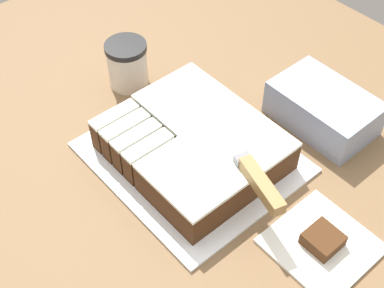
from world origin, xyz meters
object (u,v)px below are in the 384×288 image
at_px(brownie, 323,240).
at_px(cake_board, 192,157).
at_px(coffee_cup, 127,64).
at_px(storage_box, 323,108).
at_px(cake, 195,144).
at_px(knife, 249,168).

bearing_deg(brownie, cake_board, -172.81).
xyz_separation_m(coffee_cup, storage_box, (0.33, 0.21, -0.01)).
relative_size(cake_board, cake, 1.22).
xyz_separation_m(cake_board, knife, (0.13, 0.01, 0.08)).
height_order(knife, brownie, knife).
xyz_separation_m(cake_board, cake, (0.00, 0.00, 0.03)).
relative_size(brownie, storage_box, 0.27).
bearing_deg(brownie, cake, -173.34).
xyz_separation_m(cake_board, brownie, (0.27, 0.03, 0.01)).
bearing_deg(cake_board, storage_box, 69.59).
xyz_separation_m(cake, storage_box, (0.09, 0.24, -0.00)).
height_order(coffee_cup, storage_box, coffee_cup).
xyz_separation_m(coffee_cup, brownie, (0.51, -0.00, -0.03)).
distance_m(cake_board, storage_box, 0.26).
bearing_deg(storage_box, knife, -81.33).
relative_size(coffee_cup, brownie, 1.84).
height_order(knife, coffee_cup, coffee_cup).
bearing_deg(coffee_cup, brownie, -0.43).
bearing_deg(cake_board, coffee_cup, 171.07).
xyz_separation_m(knife, storage_box, (-0.04, 0.24, -0.04)).
bearing_deg(knife, cake_board, 20.32).
bearing_deg(storage_box, brownie, -49.73).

